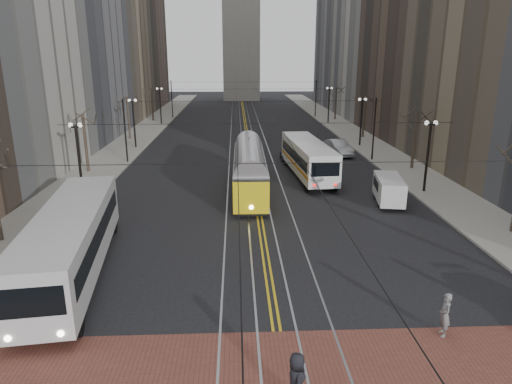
{
  "coord_description": "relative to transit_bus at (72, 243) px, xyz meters",
  "views": [
    {
      "loc": [
        -1.56,
        -17.0,
        10.7
      ],
      "look_at": [
        -0.42,
        8.77,
        3.0
      ],
      "focal_mm": 32.0,
      "sensor_mm": 36.0,
      "label": 1
    }
  ],
  "objects": [
    {
      "name": "sidewalk_right",
      "position": [
        24.85,
        40.48,
        -1.63
      ],
      "size": [
        5.0,
        140.0,
        0.15
      ],
      "primitive_type": "cube",
      "color": "gray",
      "rests_on": "ground"
    },
    {
      "name": "street_trees",
      "position": [
        9.85,
        30.73,
        1.1
      ],
      "size": [
        31.68,
        53.28,
        5.6
      ],
      "color": "#382D23",
      "rests_on": "ground"
    },
    {
      "name": "crosswalk_band",
      "position": [
        9.85,
        -8.52,
        -1.7
      ],
      "size": [
        25.0,
        6.0,
        0.01
      ],
      "primitive_type": "cube",
      "color": "brown",
      "rests_on": "ground"
    },
    {
      "name": "pedestrian_b",
      "position": [
        16.44,
        -6.02,
        -0.78
      ],
      "size": [
        0.52,
        0.71,
        1.82
      ],
      "primitive_type": "imported",
      "rotation": [
        0.0,
        0.0,
        4.58
      ],
      "color": "slate",
      "rests_on": "crosswalk_band"
    },
    {
      "name": "building_right_far",
      "position": [
        35.35,
        81.48,
        18.3
      ],
      "size": [
        16.0,
        20.0,
        40.0
      ],
      "primitive_type": "cube",
      "color": "slate",
      "rests_on": "ground"
    },
    {
      "name": "sedan_grey",
      "position": [
        13.85,
        26.14,
        -0.99
      ],
      "size": [
        1.87,
        4.24,
        1.42
      ],
      "primitive_type": "imported",
      "rotation": [
        0.0,
        0.0,
        -0.05
      ],
      "color": "#3D3F45",
      "rests_on": "ground"
    },
    {
      "name": "streetcar_rails",
      "position": [
        9.85,
        40.48,
        -1.7
      ],
      "size": [
        4.8,
        130.0,
        0.02
      ],
      "primitive_type": "cube",
      "color": "gray",
      "rests_on": "ground"
    },
    {
      "name": "centre_lines",
      "position": [
        9.85,
        40.48,
        -1.69
      ],
      "size": [
        0.42,
        130.0,
        0.01
      ],
      "primitive_type": "cube",
      "color": "gold",
      "rests_on": "ground"
    },
    {
      "name": "transit_bus",
      "position": [
        0.0,
        0.0,
        0.0
      ],
      "size": [
        4.52,
        13.87,
        3.4
      ],
      "primitive_type": "cube",
      "rotation": [
        0.0,
        0.0,
        0.13
      ],
      "color": "silver",
      "rests_on": "ground"
    },
    {
      "name": "rear_bus",
      "position": [
        14.85,
        19.19,
        -0.1
      ],
      "size": [
        3.56,
        12.44,
        3.2
      ],
      "primitive_type": "cube",
      "rotation": [
        0.0,
        0.0,
        0.07
      ],
      "color": "white",
      "rests_on": "ground"
    },
    {
      "name": "cargo_van",
      "position": [
        19.69,
        10.8,
        -0.69
      ],
      "size": [
        2.49,
        4.82,
        2.03
      ],
      "primitive_type": "cube",
      "rotation": [
        0.0,
        0.0,
        -0.16
      ],
      "color": "silver",
      "rests_on": "ground"
    },
    {
      "name": "ground",
      "position": [
        9.85,
        -4.52,
        -1.7
      ],
      "size": [
        260.0,
        260.0,
        0.0
      ],
      "primitive_type": "plane",
      "color": "black",
      "rests_on": "ground"
    },
    {
      "name": "pedestrian_a",
      "position": [
        10.09,
        -9.59,
        -0.75
      ],
      "size": [
        0.63,
        0.94,
        1.89
      ],
      "primitive_type": "imported",
      "rotation": [
        0.0,
        0.0,
        1.6
      ],
      "color": "black",
      "rests_on": "crosswalk_band"
    },
    {
      "name": "building_right_mid",
      "position": [
        35.35,
        41.48,
        15.3
      ],
      "size": [
        16.0,
        20.0,
        34.0
      ],
      "primitive_type": "cube",
      "color": "brown",
      "rests_on": "ground"
    },
    {
      "name": "streetcar",
      "position": [
        9.35,
        14.37,
        -0.13
      ],
      "size": [
        2.65,
        13.35,
        3.14
      ],
      "primitive_type": "cube",
      "rotation": [
        0.0,
        0.0,
        -0.01
      ],
      "color": "yellow",
      "rests_on": "ground"
    },
    {
      "name": "building_left_far",
      "position": [
        -15.65,
        81.48,
        18.3
      ],
      "size": [
        16.0,
        20.0,
        40.0
      ],
      "primitive_type": "cube",
      "color": "brown",
      "rests_on": "ground"
    },
    {
      "name": "sidewalk_left",
      "position": [
        -5.15,
        40.48,
        -1.63
      ],
      "size": [
        5.0,
        140.0,
        0.15
      ],
      "primitive_type": "cube",
      "color": "gray",
      "rests_on": "ground"
    },
    {
      "name": "building_left_mid",
      "position": [
        -15.65,
        41.48,
        15.3
      ],
      "size": [
        16.0,
        20.0,
        34.0
      ],
      "primitive_type": "cube",
      "color": "slate",
      "rests_on": "ground"
    },
    {
      "name": "sedan_silver",
      "position": [
        19.76,
        28.5,
        -0.85
      ],
      "size": [
        2.62,
        5.42,
        1.71
      ],
      "primitive_type": "imported",
      "rotation": [
        0.0,
        0.0,
        0.16
      ],
      "color": "#AEB1B6",
      "rests_on": "ground"
    },
    {
      "name": "trolley_wires",
      "position": [
        9.85,
        30.32,
        2.07
      ],
      "size": [
        25.96,
        120.0,
        6.6
      ],
      "color": "black",
      "rests_on": "ground"
    },
    {
      "name": "lamp_posts",
      "position": [
        9.85,
        24.23,
        1.1
      ],
      "size": [
        27.6,
        57.2,
        5.6
      ],
      "color": "black",
      "rests_on": "ground"
    }
  ]
}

